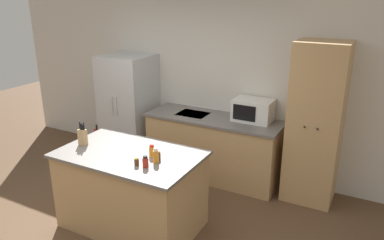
# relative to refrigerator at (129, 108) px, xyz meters

# --- Properties ---
(wall_back) EXTENTS (7.20, 0.06, 2.60)m
(wall_back) POSITION_rel_refrigerator_xyz_m (1.14, 0.38, 0.45)
(wall_back) COLOR beige
(wall_back) RESTS_ON ground_plane
(refrigerator) EXTENTS (0.75, 0.73, 1.70)m
(refrigerator) POSITION_rel_refrigerator_xyz_m (0.00, 0.00, 0.00)
(refrigerator) COLOR #B7BABC
(refrigerator) RESTS_ON ground_plane
(back_counter) EXTENTS (1.97, 0.70, 0.93)m
(back_counter) POSITION_rel_refrigerator_xyz_m (1.49, 0.03, -0.39)
(back_counter) COLOR tan
(back_counter) RESTS_ON ground_plane
(pantry_cabinet) EXTENTS (0.63, 0.58, 2.08)m
(pantry_cabinet) POSITION_rel_refrigerator_xyz_m (2.87, 0.08, 0.19)
(pantry_cabinet) COLOR tan
(pantry_cabinet) RESTS_ON ground_plane
(kitchen_island) EXTENTS (1.60, 0.98, 0.93)m
(kitchen_island) POSITION_rel_refrigerator_xyz_m (1.18, -1.55, -0.39)
(kitchen_island) COLOR tan
(kitchen_island) RESTS_ON ground_plane
(microwave) EXTENTS (0.53, 0.37, 0.30)m
(microwave) POSITION_rel_refrigerator_xyz_m (2.02, 0.15, 0.23)
(microwave) COLOR white
(microwave) RESTS_ON back_counter
(knife_block) EXTENTS (0.10, 0.06, 0.28)m
(knife_block) POSITION_rel_refrigerator_xyz_m (0.56, -1.61, 0.18)
(knife_block) COLOR tan
(knife_block) RESTS_ON kitchen_island
(spice_bottle_tall_dark) EXTENTS (0.05, 0.05, 0.09)m
(spice_bottle_tall_dark) POSITION_rel_refrigerator_xyz_m (1.44, -1.77, 0.12)
(spice_bottle_tall_dark) COLOR #563319
(spice_bottle_tall_dark) RESTS_ON kitchen_island
(spice_bottle_short_red) EXTENTS (0.06, 0.06, 0.14)m
(spice_bottle_short_red) POSITION_rel_refrigerator_xyz_m (1.45, -1.50, 0.14)
(spice_bottle_short_red) COLOR orange
(spice_bottle_short_red) RESTS_ON kitchen_island
(spice_bottle_amber_oil) EXTENTS (0.06, 0.06, 0.17)m
(spice_bottle_amber_oil) POSITION_rel_refrigerator_xyz_m (1.58, -1.62, 0.15)
(spice_bottle_amber_oil) COLOR orange
(spice_bottle_amber_oil) RESTS_ON kitchen_island
(spice_bottle_green_herb) EXTENTS (0.05, 0.05, 0.10)m
(spice_bottle_green_herb) POSITION_rel_refrigerator_xyz_m (1.56, -1.54, 0.12)
(spice_bottle_green_herb) COLOR #563319
(spice_bottle_green_herb) RESTS_ON kitchen_island
(spice_bottle_pale_salt) EXTENTS (0.06, 0.06, 0.13)m
(spice_bottle_pale_salt) POSITION_rel_refrigerator_xyz_m (1.54, -1.75, 0.13)
(spice_bottle_pale_salt) COLOR #B2281E
(spice_bottle_pale_salt) RESTS_ON kitchen_island
(fire_extinguisher) EXTENTS (0.11, 0.11, 0.52)m
(fire_extinguisher) POSITION_rel_refrigerator_xyz_m (-0.57, -0.16, -0.62)
(fire_extinguisher) COLOR red
(fire_extinguisher) RESTS_ON ground_plane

